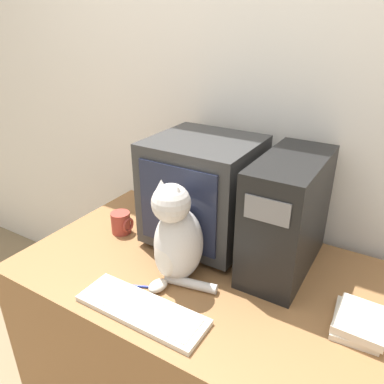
{
  "coord_description": "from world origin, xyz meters",
  "views": [
    {
      "loc": [
        0.57,
        -0.59,
        1.56
      ],
      "look_at": [
        -0.07,
        0.47,
        0.98
      ],
      "focal_mm": 35.0,
      "sensor_mm": 36.0,
      "label": 1
    }
  ],
  "objects_px": {
    "book_stack": "(359,322)",
    "mug": "(121,223)",
    "computer_tower": "(287,215)",
    "pen": "(143,287)",
    "cat": "(176,238)",
    "crt_monitor": "(203,191)",
    "keyboard": "(142,310)"
  },
  "relations": [
    {
      "from": "book_stack",
      "to": "mug",
      "type": "xyz_separation_m",
      "value": [
        -0.99,
        0.06,
        0.02
      ]
    },
    {
      "from": "computer_tower",
      "to": "mug",
      "type": "distance_m",
      "value": 0.71
    },
    {
      "from": "pen",
      "to": "book_stack",
      "type": "bearing_deg",
      "value": 15.82
    },
    {
      "from": "cat",
      "to": "book_stack",
      "type": "relative_size",
      "value": 1.9
    },
    {
      "from": "crt_monitor",
      "to": "pen",
      "type": "bearing_deg",
      "value": -92.92
    },
    {
      "from": "crt_monitor",
      "to": "keyboard",
      "type": "relative_size",
      "value": 0.99
    },
    {
      "from": "crt_monitor",
      "to": "cat",
      "type": "xyz_separation_m",
      "value": [
        0.05,
        -0.28,
        -0.06
      ]
    },
    {
      "from": "computer_tower",
      "to": "keyboard",
      "type": "height_order",
      "value": "computer_tower"
    },
    {
      "from": "computer_tower",
      "to": "book_stack",
      "type": "relative_size",
      "value": 2.25
    },
    {
      "from": "crt_monitor",
      "to": "pen",
      "type": "distance_m",
      "value": 0.45
    },
    {
      "from": "crt_monitor",
      "to": "mug",
      "type": "distance_m",
      "value": 0.4
    },
    {
      "from": "crt_monitor",
      "to": "pen",
      "type": "relative_size",
      "value": 3.25
    },
    {
      "from": "mug",
      "to": "cat",
      "type": "bearing_deg",
      "value": -20.21
    },
    {
      "from": "cat",
      "to": "book_stack",
      "type": "xyz_separation_m",
      "value": [
        0.61,
        0.08,
        -0.14
      ]
    },
    {
      "from": "keyboard",
      "to": "book_stack",
      "type": "height_order",
      "value": "book_stack"
    },
    {
      "from": "keyboard",
      "to": "book_stack",
      "type": "distance_m",
      "value": 0.67
    },
    {
      "from": "keyboard",
      "to": "mug",
      "type": "distance_m",
      "value": 0.52
    },
    {
      "from": "cat",
      "to": "pen",
      "type": "distance_m",
      "value": 0.21
    },
    {
      "from": "keyboard",
      "to": "pen",
      "type": "xyz_separation_m",
      "value": [
        -0.07,
        0.1,
        -0.01
      ]
    },
    {
      "from": "book_stack",
      "to": "pen",
      "type": "bearing_deg",
      "value": -164.18
    },
    {
      "from": "book_stack",
      "to": "pen",
      "type": "relative_size",
      "value": 1.49
    },
    {
      "from": "keyboard",
      "to": "pen",
      "type": "bearing_deg",
      "value": 126.69
    },
    {
      "from": "computer_tower",
      "to": "cat",
      "type": "bearing_deg",
      "value": -137.05
    },
    {
      "from": "pen",
      "to": "mug",
      "type": "xyz_separation_m",
      "value": [
        -0.31,
        0.25,
        0.04
      ]
    },
    {
      "from": "crt_monitor",
      "to": "book_stack",
      "type": "xyz_separation_m",
      "value": [
        0.66,
        -0.19,
        -0.2
      ]
    },
    {
      "from": "computer_tower",
      "to": "keyboard",
      "type": "distance_m",
      "value": 0.6
    },
    {
      "from": "crt_monitor",
      "to": "keyboard",
      "type": "distance_m",
      "value": 0.53
    },
    {
      "from": "cat",
      "to": "mug",
      "type": "relative_size",
      "value": 4.0
    },
    {
      "from": "keyboard",
      "to": "mug",
      "type": "relative_size",
      "value": 4.64
    },
    {
      "from": "computer_tower",
      "to": "book_stack",
      "type": "xyz_separation_m",
      "value": [
        0.31,
        -0.19,
        -0.19
      ]
    },
    {
      "from": "book_stack",
      "to": "mug",
      "type": "relative_size",
      "value": 2.11
    },
    {
      "from": "pen",
      "to": "mug",
      "type": "relative_size",
      "value": 1.41
    }
  ]
}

